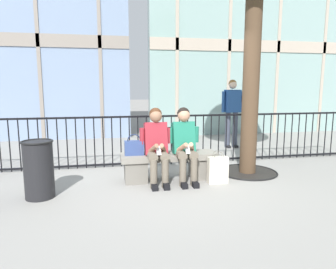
# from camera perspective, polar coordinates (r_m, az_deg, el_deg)

# --- Properties ---
(ground_plane) EXTENTS (60.00, 60.00, 0.00)m
(ground_plane) POSITION_cam_1_polar(r_m,az_deg,el_deg) (5.23, 0.22, -8.32)
(ground_plane) COLOR gray
(stone_bench) EXTENTS (1.60, 0.44, 0.45)m
(stone_bench) POSITION_cam_1_polar(r_m,az_deg,el_deg) (5.15, 0.22, -5.44)
(stone_bench) COLOR gray
(stone_bench) RESTS_ON ground
(seated_person_with_phone) EXTENTS (0.52, 0.66, 1.21)m
(seated_person_with_phone) POSITION_cam_1_polar(r_m,az_deg,el_deg) (4.91, -2.12, -1.65)
(seated_person_with_phone) COLOR #6B6051
(seated_person_with_phone) RESTS_ON ground
(seated_person_companion) EXTENTS (0.52, 0.66, 1.21)m
(seated_person_companion) POSITION_cam_1_polar(r_m,az_deg,el_deg) (5.00, 3.11, -1.45)
(seated_person_companion) COLOR #6B6051
(seated_person_companion) RESTS_ON ground
(handbag_on_bench) EXTENTS (0.31, 0.14, 0.34)m
(handbag_on_bench) POSITION_cam_1_polar(r_m,az_deg,el_deg) (4.99, -6.30, -2.40)
(handbag_on_bench) COLOR #33477F
(handbag_on_bench) RESTS_ON stone_bench
(shopping_bag) EXTENTS (0.32, 0.13, 0.53)m
(shopping_bag) POSITION_cam_1_polar(r_m,az_deg,el_deg) (5.04, 9.21, -6.46)
(shopping_bag) COLOR beige
(shopping_bag) RESTS_ON ground
(bystander_at_railing) EXTENTS (0.55, 0.28, 1.71)m
(bystander_at_railing) POSITION_cam_1_polar(r_m,az_deg,el_deg) (7.93, 11.80, 4.82)
(bystander_at_railing) COLOR #383D4C
(bystander_at_railing) RESTS_ON ground
(plaza_railing) EXTENTS (8.16, 0.04, 0.99)m
(plaza_railing) POSITION_cam_1_polar(r_m,az_deg,el_deg) (6.08, -1.69, -0.97)
(plaza_railing) COLOR black
(plaza_railing) RESTS_ON ground
(trash_can) EXTENTS (0.43, 0.43, 0.82)m
(trash_can) POSITION_cam_1_polar(r_m,az_deg,el_deg) (4.66, -22.86, -5.88)
(trash_can) COLOR black
(trash_can) RESTS_ON ground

